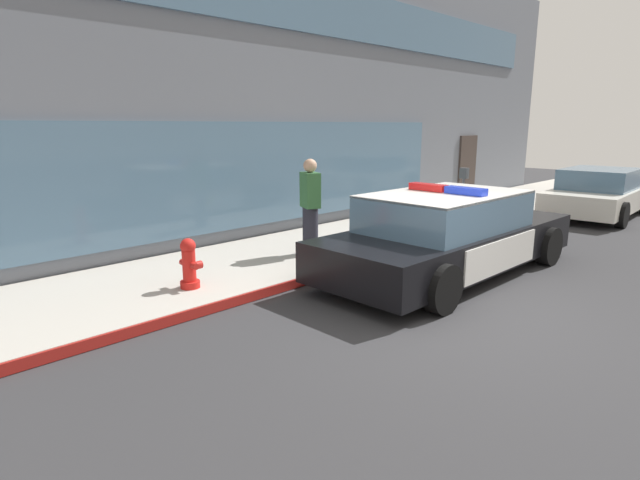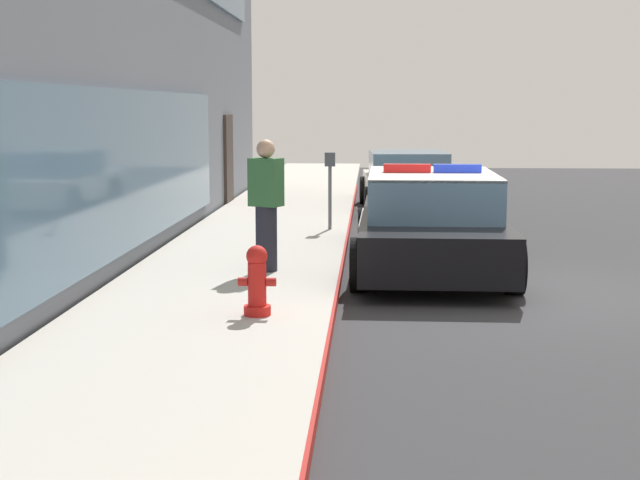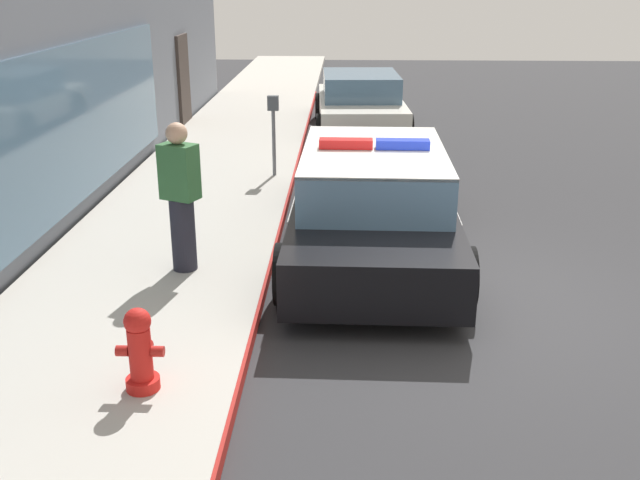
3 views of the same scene
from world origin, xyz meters
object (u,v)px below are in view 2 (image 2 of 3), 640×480
Objects in this scene: fire_hydrant at (257,281)px; pedestrian_on_sidewalk at (266,205)px; parking_meter at (330,176)px; police_cruiser at (431,222)px; car_down_street at (408,182)px.

fire_hydrant is 2.66m from pedestrian_on_sidewalk.
pedestrian_on_sidewalk reaches higher than parking_meter.
car_down_street is (7.71, 0.02, -0.05)m from police_cruiser.
parking_meter is (-4.52, 1.52, 0.45)m from car_down_street.
car_down_street is at bearing 1.10° from police_cruiser.
parking_meter is at bearing 26.87° from police_cruiser.
parking_meter is (6.84, -0.45, 0.58)m from fire_hydrant.
parking_meter is (4.24, -0.64, 0.07)m from pedestrian_on_sidewalk.
fire_hydrant is at bearing 176.26° from parking_meter.
police_cruiser is at bearing 139.36° from pedestrian_on_sidewalk.
fire_hydrant is at bearing 27.93° from pedestrian_on_sidewalk.
pedestrian_on_sidewalk is at bearing 171.39° from parking_meter.
pedestrian_on_sidewalk is (2.60, 0.19, 0.51)m from fire_hydrant.
parking_meter is at bearing -164.95° from pedestrian_on_sidewalk.
pedestrian_on_sidewalk is 1.28× the size of parking_meter.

